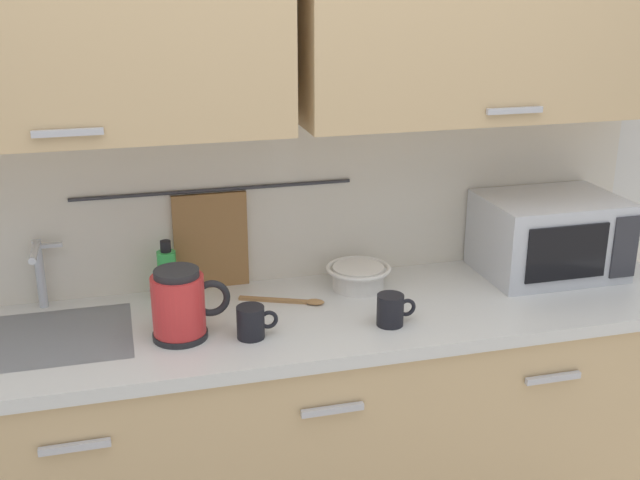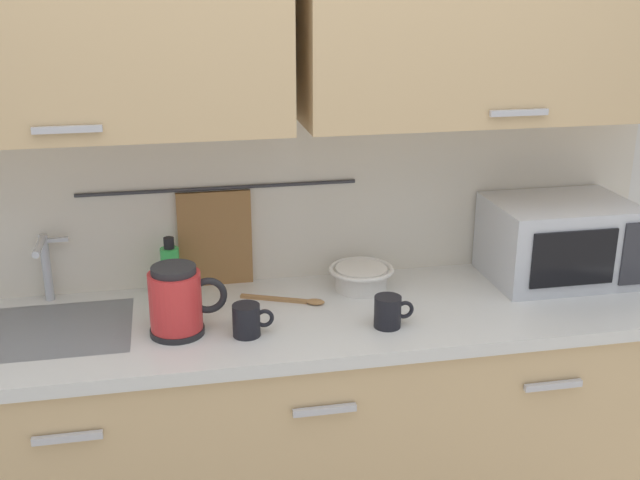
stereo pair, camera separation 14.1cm
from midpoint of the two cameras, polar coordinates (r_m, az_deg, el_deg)
name	(u,v)px [view 2 (the right image)]	position (r m, az deg, el deg)	size (l,w,h in m)	color
counter_unit	(302,436)	(2.62, 0.27, -14.16)	(2.53, 0.64, 0.90)	tan
back_wall_assembly	(290,97)	(2.44, -0.57, 10.40)	(3.70, 0.41, 2.50)	silver
sink_faucet	(45,260)	(2.54, -18.02, -1.42)	(0.09, 0.17, 0.22)	#B2B5BA
microwave	(558,240)	(2.75, 18.46, -0.03)	(0.46, 0.35, 0.27)	silver
electric_kettle	(177,301)	(2.25, -8.67, -4.48)	(0.23, 0.16, 0.21)	black
dish_soap_bottle	(171,270)	(2.52, -9.33, -2.20)	(0.06, 0.06, 0.20)	green
mug_near_sink	(247,320)	(2.24, -3.55, -5.91)	(0.12, 0.08, 0.09)	black
mixing_bowl	(361,276)	(2.56, 4.61, -2.68)	(0.21, 0.21, 0.08)	silver
mug_by_kettle	(389,312)	(2.31, 6.80, -5.26)	(0.12, 0.08, 0.09)	black
wooden_spoon	(293,300)	(2.47, -0.38, -4.45)	(0.26, 0.14, 0.01)	#9E7042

